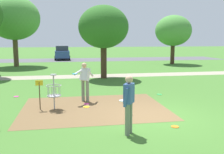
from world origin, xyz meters
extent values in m
plane|color=#3D6B28|center=(0.00, 0.00, 0.00)|extent=(160.00, 160.00, 0.00)
cube|color=brown|center=(-1.96, 1.49, 0.00)|extent=(5.65, 4.29, 0.01)
cylinder|color=#9E9EA3|center=(-3.51, 1.54, 0.68)|extent=(0.05, 0.05, 1.35)
cylinder|color=#9E9EA3|center=(-3.51, 1.54, 1.37)|extent=(0.24, 0.24, 0.04)
torus|color=#9E9EA3|center=(-3.51, 1.54, 0.95)|extent=(0.58, 0.58, 0.02)
torus|color=#9E9EA3|center=(-3.51, 1.54, 0.55)|extent=(0.55, 0.55, 0.03)
cylinder|color=#9E9EA3|center=(-3.51, 1.54, 0.53)|extent=(0.48, 0.48, 0.02)
cylinder|color=gray|center=(-3.27, 1.54, 0.75)|extent=(0.01, 0.01, 0.40)
cylinder|color=gray|center=(-3.32, 1.68, 0.75)|extent=(0.01, 0.01, 0.40)
cylinder|color=gray|center=(-3.44, 1.77, 0.75)|extent=(0.01, 0.01, 0.40)
cylinder|color=gray|center=(-3.58, 1.77, 0.75)|extent=(0.01, 0.01, 0.40)
cylinder|color=gray|center=(-3.70, 1.68, 0.75)|extent=(0.01, 0.01, 0.40)
cylinder|color=gray|center=(-3.75, 1.54, 0.75)|extent=(0.01, 0.01, 0.40)
cylinder|color=gray|center=(-3.70, 1.40, 0.75)|extent=(0.01, 0.01, 0.40)
cylinder|color=gray|center=(-3.58, 1.32, 0.75)|extent=(0.01, 0.01, 0.40)
cylinder|color=gray|center=(-3.44, 1.32, 0.75)|extent=(0.01, 0.01, 0.40)
cylinder|color=gray|center=(-3.32, 1.40, 0.75)|extent=(0.01, 0.01, 0.40)
cylinder|color=#4C3823|center=(-4.06, 1.64, 0.55)|extent=(0.04, 0.04, 1.10)
cube|color=gold|center=(-4.06, 1.64, 1.05)|extent=(0.28, 0.03, 0.20)
cylinder|color=slate|center=(-2.14, 2.58, 0.46)|extent=(0.14, 0.14, 0.92)
cylinder|color=slate|center=(-2.32, 2.70, 0.46)|extent=(0.14, 0.14, 0.92)
cube|color=silver|center=(-2.23, 2.64, 1.20)|extent=(0.51, 0.52, 0.60)
sphere|color=tan|center=(-2.27, 2.59, 1.60)|extent=(0.22, 0.22, 0.22)
cylinder|color=silver|center=(-2.53, 2.48, 1.32)|extent=(0.40, 0.54, 0.21)
cylinder|color=#1E93DB|center=(-2.69, 2.24, 1.29)|extent=(0.22, 0.22, 0.02)
cylinder|color=silver|center=(-2.00, 2.70, 1.25)|extent=(0.34, 0.45, 0.37)
cylinder|color=slate|center=(-1.33, -1.56, 0.46)|extent=(0.14, 0.14, 0.92)
cylinder|color=slate|center=(-1.21, -1.37, 0.46)|extent=(0.14, 0.14, 0.92)
cube|color=#385693|center=(-1.27, -1.46, 1.20)|extent=(0.38, 0.42, 0.56)
sphere|color=tan|center=(-1.27, -1.46, 1.60)|extent=(0.22, 0.22, 0.22)
cylinder|color=#385693|center=(-1.39, -1.61, 1.12)|extent=(0.19, 0.17, 0.55)
cylinder|color=#385693|center=(-1.18, -1.29, 1.12)|extent=(0.19, 0.17, 0.55)
cylinder|color=white|center=(-1.42, -1.36, 0.97)|extent=(0.22, 0.22, 0.02)
cylinder|color=gold|center=(-2.26, 1.65, 0.01)|extent=(0.25, 0.25, 0.02)
cylinder|color=#E53D99|center=(-5.42, 4.09, 0.01)|extent=(0.23, 0.23, 0.02)
cylinder|color=#E53D99|center=(-2.21, 2.15, 0.01)|extent=(0.23, 0.23, 0.02)
cylinder|color=green|center=(1.47, 3.37, 0.01)|extent=(0.25, 0.25, 0.02)
cylinder|color=orange|center=(0.30, -1.15, 0.01)|extent=(0.24, 0.24, 0.02)
cylinder|color=brown|center=(-8.08, 18.30, 1.44)|extent=(0.48, 0.48, 2.87)
ellipsoid|color=#4C8E3D|center=(-8.08, 18.30, 4.76)|extent=(5.02, 5.02, 4.27)
cylinder|color=#422D1E|center=(-0.50, 9.13, 1.13)|extent=(0.42, 0.42, 2.26)
ellipsoid|color=#2D6623|center=(-0.50, 9.13, 3.54)|extent=(3.44, 3.44, 2.92)
cylinder|color=#422D1E|center=(8.33, 17.89, 1.08)|extent=(0.44, 0.44, 2.17)
ellipsoid|color=#4C8E3D|center=(8.33, 17.89, 3.62)|extent=(3.88, 3.88, 3.30)
cube|color=#4C4C51|center=(0.00, 25.46, 0.00)|extent=(36.00, 6.00, 0.01)
cube|color=#2D4784|center=(-3.70, 26.12, 0.75)|extent=(1.90, 4.24, 0.90)
cube|color=#2D333D|center=(-3.70, 26.12, 1.52)|extent=(1.64, 2.22, 0.64)
cylinder|color=black|center=(-4.63, 27.39, 0.30)|extent=(0.19, 0.60, 0.60)
cylinder|color=black|center=(-2.83, 27.44, 0.30)|extent=(0.19, 0.60, 0.60)
cylinder|color=black|center=(-4.56, 24.79, 0.30)|extent=(0.19, 0.60, 0.60)
cylinder|color=black|center=(-2.77, 24.84, 0.30)|extent=(0.19, 0.60, 0.60)
cube|color=gray|center=(0.00, 10.24, 0.00)|extent=(40.00, 1.85, 0.00)
camera|label=1|loc=(-2.94, -8.27, 2.72)|focal=40.55mm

